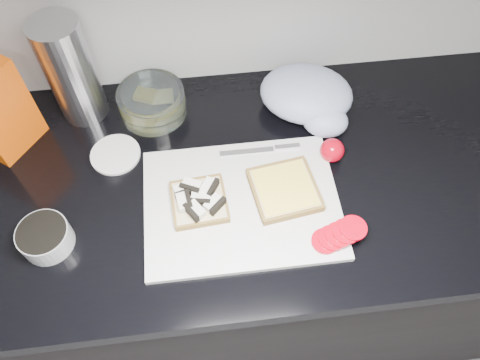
# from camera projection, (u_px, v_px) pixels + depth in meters

# --- Properties ---
(base_cabinet) EXTENTS (3.50, 0.60, 0.86)m
(base_cabinet) POSITION_uv_depth(u_px,v_px,m) (201.00, 263.00, 1.40)
(base_cabinet) COLOR black
(base_cabinet) RESTS_ON ground
(countertop) EXTENTS (3.50, 0.64, 0.04)m
(countertop) POSITION_uv_depth(u_px,v_px,m) (187.00, 183.00, 1.02)
(countertop) COLOR black
(countertop) RESTS_ON base_cabinet
(cutting_board) EXTENTS (0.40, 0.30, 0.01)m
(cutting_board) POSITION_uv_depth(u_px,v_px,m) (242.00, 204.00, 0.97)
(cutting_board) COLOR silver
(cutting_board) RESTS_ON countertop
(bread_left) EXTENTS (0.12, 0.12, 0.04)m
(bread_left) POSITION_uv_depth(u_px,v_px,m) (198.00, 200.00, 0.95)
(bread_left) COLOR #C8BB8C
(bread_left) RESTS_ON cutting_board
(bread_right) EXTENTS (0.15, 0.15, 0.02)m
(bread_right) POSITION_uv_depth(u_px,v_px,m) (284.00, 190.00, 0.97)
(bread_right) COLOR #C8BB8C
(bread_right) RESTS_ON cutting_board
(tomato_slices) EXTENTS (0.12, 0.08, 0.02)m
(tomato_slices) POSITION_uv_depth(u_px,v_px,m) (339.00, 235.00, 0.91)
(tomato_slices) COLOR #B90415
(tomato_slices) RESTS_ON cutting_board
(knife) EXTENTS (0.18, 0.01, 0.01)m
(knife) POSITION_uv_depth(u_px,v_px,m) (270.00, 149.00, 1.03)
(knife) COLOR silver
(knife) RESTS_ON cutting_board
(seed_tub) EXTENTS (0.10, 0.10, 0.05)m
(seed_tub) POSITION_uv_depth(u_px,v_px,m) (45.00, 237.00, 0.90)
(seed_tub) COLOR #969B9B
(seed_tub) RESTS_ON countertop
(tub_lid) EXTENTS (0.11, 0.11, 0.01)m
(tub_lid) POSITION_uv_depth(u_px,v_px,m) (115.00, 154.00, 1.04)
(tub_lid) COLOR white
(tub_lid) RESTS_ON countertop
(glass_bowl) EXTENTS (0.15, 0.15, 0.06)m
(glass_bowl) POSITION_uv_depth(u_px,v_px,m) (152.00, 102.00, 1.08)
(glass_bowl) COLOR silver
(glass_bowl) RESTS_ON countertop
(steel_canister) EXTENTS (0.10, 0.10, 0.25)m
(steel_canister) POSITION_uv_depth(u_px,v_px,m) (71.00, 72.00, 1.00)
(steel_canister) COLOR #ADADB2
(steel_canister) RESTS_ON countertop
(grocery_bag) EXTENTS (0.26, 0.24, 0.09)m
(grocery_bag) POSITION_uv_depth(u_px,v_px,m) (309.00, 97.00, 1.07)
(grocery_bag) COLOR silver
(grocery_bag) RESTS_ON countertop
(whole_tomatoes) EXTENTS (0.05, 0.05, 0.05)m
(whole_tomatoes) POSITION_uv_depth(u_px,v_px,m) (332.00, 150.00, 1.01)
(whole_tomatoes) COLOR #B90415
(whole_tomatoes) RESTS_ON countertop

